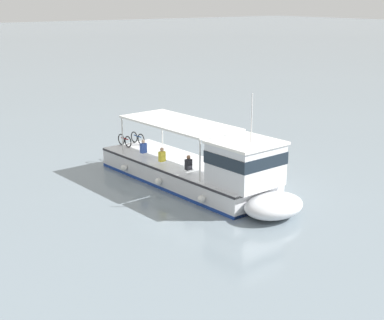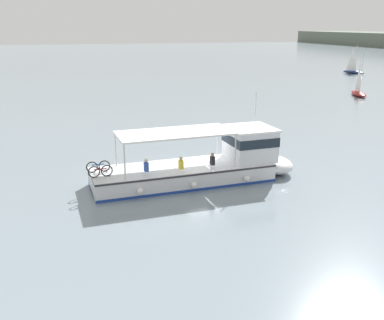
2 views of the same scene
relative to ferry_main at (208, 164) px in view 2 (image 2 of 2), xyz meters
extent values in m
plane|color=gray|center=(-1.57, 0.30, -1.02)|extent=(400.00, 400.00, 0.00)
cube|color=silver|center=(0.09, -1.61, -0.47)|extent=(3.86, 10.98, 1.10)
ellipsoid|color=silver|center=(-0.29, 4.57, -0.47)|extent=(3.07, 2.38, 1.01)
cube|color=navy|center=(0.09, -1.61, -0.92)|extent=(3.90, 10.98, 0.16)
cube|color=#2D2D33|center=(0.09, -1.61, 0.00)|extent=(3.92, 10.98, 0.10)
cube|color=silver|center=(-0.18, 2.78, 1.03)|extent=(2.87, 2.76, 1.90)
cube|color=#19232D|center=(-0.18, 2.78, 1.37)|extent=(2.94, 2.81, 0.56)
cube|color=white|center=(-0.18, 2.78, 2.04)|extent=(3.04, 2.93, 0.12)
cube|color=white|center=(0.12, -2.06, 2.13)|extent=(3.35, 6.87, 0.10)
cylinder|color=silver|center=(-1.44, 1.10, 1.08)|extent=(0.08, 0.08, 2.00)
cylinder|color=silver|center=(1.28, 1.26, 1.08)|extent=(0.08, 0.08, 2.00)
cylinder|color=silver|center=(-1.04, -5.39, 1.08)|extent=(0.08, 0.08, 2.00)
cylinder|color=silver|center=(1.68, -5.22, 1.08)|extent=(0.08, 0.08, 2.00)
cylinder|color=silver|center=(-0.19, 3.08, 3.20)|extent=(0.06, 0.06, 2.20)
sphere|color=white|center=(1.66, 1.89, -0.52)|extent=(0.36, 0.36, 0.36)
sphere|color=white|center=(1.86, -1.40, -0.52)|extent=(0.36, 0.36, 0.36)
sphere|color=white|center=(2.05, -4.50, -0.52)|extent=(0.36, 0.36, 0.36)
torus|color=black|center=(-0.08, -6.18, 0.41)|extent=(0.10, 0.66, 0.66)
torus|color=black|center=(-0.03, -6.88, 0.41)|extent=(0.10, 0.66, 0.66)
cylinder|color=#1E478C|center=(-0.05, -6.53, 0.53)|extent=(0.10, 0.70, 0.06)
torus|color=black|center=(0.82, -6.13, 0.41)|extent=(0.10, 0.66, 0.66)
torus|color=black|center=(0.87, -6.83, 0.41)|extent=(0.10, 0.66, 0.66)
cylinder|color=maroon|center=(0.84, -6.48, 0.53)|extent=(0.10, 0.70, 0.06)
cube|color=#2D4CA5|center=(1.12, -3.97, 0.54)|extent=(0.33, 0.24, 0.52)
sphere|color=beige|center=(1.12, -3.97, 0.91)|extent=(0.20, 0.20, 0.20)
cube|color=yellow|center=(1.23, -1.99, 0.54)|extent=(0.33, 0.24, 0.52)
sphere|color=tan|center=(1.23, -1.99, 0.91)|extent=(0.20, 0.20, 0.20)
cube|color=black|center=(0.99, -0.04, 0.54)|extent=(0.33, 0.24, 0.52)
sphere|color=#9E7051|center=(0.99, -0.04, 0.91)|extent=(0.20, 0.20, 0.20)
ellipsoid|color=navy|center=(-51.36, 45.95, -0.72)|extent=(5.00, 2.81, 0.60)
cylinder|color=silver|center=(-51.07, 46.04, 1.98)|extent=(0.08, 0.08, 4.80)
pyramid|color=white|center=(-51.87, 45.75, 1.67)|extent=(1.64, 0.58, 4.08)
ellipsoid|color=maroon|center=(-26.68, 29.60, -0.72)|extent=(4.99, 2.90, 0.60)
cylinder|color=silver|center=(-26.40, 29.50, 1.98)|extent=(0.08, 0.08, 4.80)
pyramid|color=white|center=(-27.21, 29.75, 1.67)|extent=(1.63, 0.61, 4.08)
camera|label=1|loc=(16.42, 21.22, 8.34)|focal=53.01mm
camera|label=2|loc=(24.63, -7.90, 8.17)|focal=41.75mm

